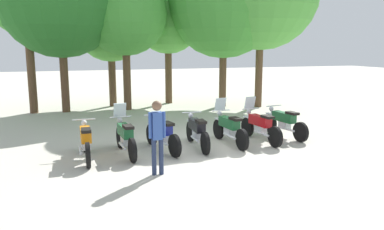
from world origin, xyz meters
name	(u,v)px	position (x,y,z in m)	size (l,w,h in m)	color
ground_plane	(197,147)	(0.00, 0.00, 0.00)	(80.00, 80.00, 0.00)	#BCB7A8
motorcycle_0	(86,140)	(-3.20, -0.18, 0.50)	(0.62, 2.19, 0.99)	black
motorcycle_1	(125,136)	(-2.14, -0.06, 0.52)	(0.62, 2.19, 1.37)	black
motorcycle_2	(162,133)	(-1.08, 0.01, 0.50)	(0.70, 2.16, 0.99)	black
motorcycle_3	(197,131)	(0.00, 0.02, 0.50)	(0.62, 2.19, 0.99)	black
motorcycle_4	(229,128)	(1.06, 0.08, 0.52)	(0.62, 2.19, 1.37)	black
motorcycle_5	(260,125)	(2.13, 0.09, 0.52)	(0.62, 2.19, 1.37)	black
motorcycle_6	(284,122)	(3.19, 0.41, 0.50)	(0.62, 2.18, 0.99)	black
person_0	(157,132)	(-1.67, -2.03, 1.04)	(0.40, 0.24, 1.76)	#232D4C
tree_2	(110,26)	(-1.47, 8.97, 3.98)	(3.53, 3.53, 5.76)	brown
tree_3	(125,14)	(-0.93, 7.62, 4.47)	(3.88, 3.88, 6.43)	brown
tree_4	(168,21)	(1.48, 9.10, 4.30)	(3.45, 3.45, 6.05)	brown
tree_5	(224,2)	(3.80, 7.21, 5.13)	(5.46, 5.46, 7.86)	brown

